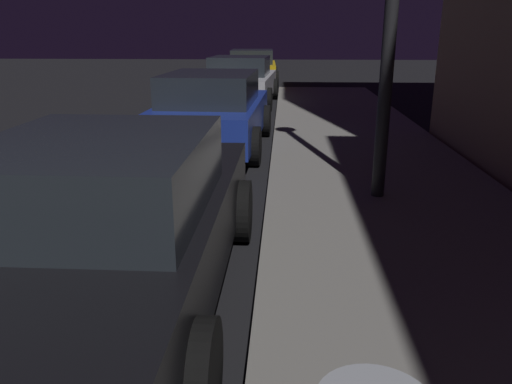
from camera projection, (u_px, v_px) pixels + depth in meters
car_black at (110, 224)px, 3.97m from camera, size 2.04×4.35×1.43m
car_blue at (212, 111)px, 9.47m from camera, size 2.14×4.12×1.43m
car_silver at (240, 81)px, 15.31m from camera, size 2.29×4.39×1.43m
car_yellow_cab at (252, 68)px, 20.88m from camera, size 2.25×4.25×1.43m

